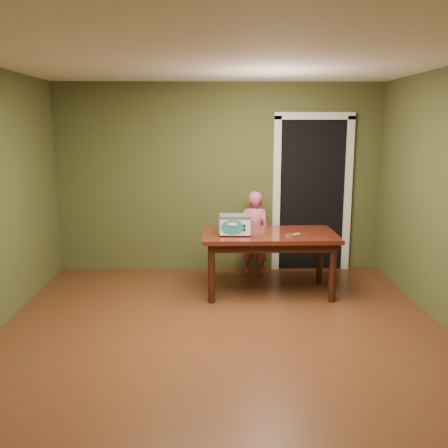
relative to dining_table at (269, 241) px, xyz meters
name	(u,v)px	position (x,y,z in m)	size (l,w,h in m)	color
floor	(223,343)	(-0.59, -1.45, -0.65)	(5.00, 5.00, 0.00)	#572A18
room_shell	(223,162)	(-0.59, -1.45, 1.06)	(4.52, 5.02, 2.61)	#444B28
doorway	(308,193)	(0.71, 1.33, 0.41)	(1.10, 0.66, 2.25)	black
dining_table	(269,241)	(0.00, 0.00, 0.00)	(1.60, 0.90, 0.75)	#35100C
toy_oven	(235,224)	(-0.42, -0.10, 0.23)	(0.40, 0.28, 0.24)	#4C4F54
baking_pan	(290,235)	(0.21, -0.19, 0.11)	(0.10, 0.10, 0.02)	silver
spatula	(294,234)	(0.28, -0.11, 0.10)	(0.18, 0.03, 0.01)	#FCF06D
child	(254,233)	(-0.12, 0.75, -0.07)	(0.42, 0.28, 1.16)	#D25675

